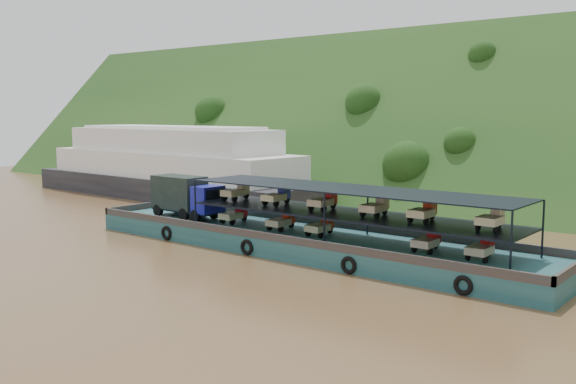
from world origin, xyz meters
The scene contains 4 objects.
ground centered at (0.00, 0.00, 0.00)m, with size 160.00×160.00×0.00m, color brown.
hillside centered at (0.00, 36.00, 0.00)m, with size 140.00×28.00×28.00m, color #1A3C16.
cargo_barge centered at (2.30, -1.61, 1.10)m, with size 35.00×7.18×4.54m.
passenger_ferry centered at (-26.04, 11.93, 3.41)m, with size 39.17×10.77×7.88m.
Camera 1 is at (29.08, -35.65, 9.34)m, focal length 40.00 mm.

